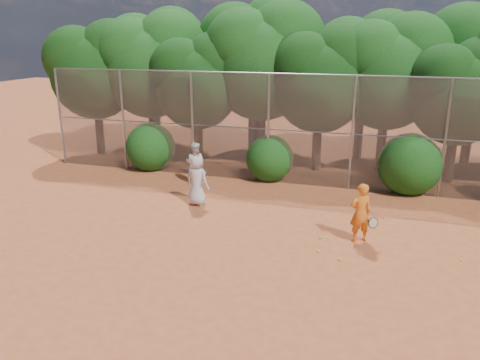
% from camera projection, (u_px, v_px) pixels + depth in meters
% --- Properties ---
extents(ground, '(80.00, 80.00, 0.00)m').
position_uv_depth(ground, '(248.00, 252.00, 11.93)').
color(ground, '#AD4E27').
rests_on(ground, ground).
extents(fence_back, '(20.05, 0.09, 4.03)m').
position_uv_depth(fence_back, '(292.00, 129.00, 16.82)').
color(fence_back, gray).
rests_on(fence_back, ground).
extents(tree_0, '(4.38, 3.81, 6.00)m').
position_uv_depth(tree_0, '(95.00, 67.00, 20.75)').
color(tree_0, black).
rests_on(tree_0, ground).
extents(tree_1, '(4.64, 4.03, 6.35)m').
position_uv_depth(tree_1, '(151.00, 62.00, 20.43)').
color(tree_1, black).
rests_on(tree_1, ground).
extents(tree_2, '(3.99, 3.47, 5.47)m').
position_uv_depth(tree_2, '(198.00, 78.00, 19.26)').
color(tree_2, black).
rests_on(tree_2, ground).
extents(tree_3, '(4.89, 4.26, 6.70)m').
position_uv_depth(tree_3, '(264.00, 58.00, 19.23)').
color(tree_3, black).
rests_on(tree_3, ground).
extents(tree_4, '(4.19, 3.64, 5.73)m').
position_uv_depth(tree_4, '(322.00, 76.00, 18.16)').
color(tree_4, black).
rests_on(tree_4, ground).
extents(tree_5, '(4.51, 3.92, 6.17)m').
position_uv_depth(tree_5, '(390.00, 69.00, 18.10)').
color(tree_5, black).
rests_on(tree_5, ground).
extents(tree_6, '(3.86, 3.36, 5.29)m').
position_uv_depth(tree_6, '(461.00, 89.00, 16.65)').
color(tree_6, black).
rests_on(tree_6, ground).
extents(tree_9, '(4.83, 4.20, 6.62)m').
position_uv_depth(tree_9, '(155.00, 55.00, 22.76)').
color(tree_9, black).
rests_on(tree_9, ground).
extents(tree_10, '(5.15, 4.48, 7.06)m').
position_uv_depth(tree_10, '(255.00, 50.00, 21.45)').
color(tree_10, black).
rests_on(tree_10, ground).
extents(tree_11, '(4.64, 4.03, 6.35)m').
position_uv_depth(tree_11, '(366.00, 63.00, 19.81)').
color(tree_11, black).
rests_on(tree_11, ground).
extents(bush_0, '(2.00, 2.00, 2.00)m').
position_uv_depth(bush_0, '(151.00, 145.00, 19.07)').
color(bush_0, '#114210').
rests_on(bush_0, ground).
extents(bush_1, '(1.80, 1.80, 1.80)m').
position_uv_depth(bush_1, '(270.00, 156.00, 17.69)').
color(bush_1, '#114210').
rests_on(bush_1, ground).
extents(bush_2, '(2.20, 2.20, 2.20)m').
position_uv_depth(bush_2, '(410.00, 161.00, 16.22)').
color(bush_2, '#114210').
rests_on(bush_2, ground).
extents(player_yellow, '(0.85, 0.64, 1.63)m').
position_uv_depth(player_yellow, '(360.00, 213.00, 12.35)').
color(player_yellow, orange).
rests_on(player_yellow, ground).
extents(player_teen, '(0.93, 0.73, 1.71)m').
position_uv_depth(player_teen, '(197.00, 180.00, 15.05)').
color(player_teen, silver).
rests_on(player_teen, ground).
extents(player_white, '(0.84, 0.70, 1.54)m').
position_uv_depth(player_white, '(195.00, 163.00, 17.33)').
color(player_white, white).
rests_on(player_white, ground).
extents(ball_0, '(0.07, 0.07, 0.07)m').
position_uv_depth(ball_0, '(318.00, 251.00, 11.92)').
color(ball_0, '#C3E329').
rests_on(ball_0, ground).
extents(ball_1, '(0.07, 0.07, 0.07)m').
position_uv_depth(ball_1, '(383.00, 217.00, 14.14)').
color(ball_1, '#C3E329').
rests_on(ball_1, ground).
extents(ball_2, '(0.07, 0.07, 0.07)m').
position_uv_depth(ball_2, '(339.00, 259.00, 11.50)').
color(ball_2, '#C3E329').
rests_on(ball_2, ground).
extents(ball_3, '(0.07, 0.07, 0.07)m').
position_uv_depth(ball_3, '(461.00, 260.00, 11.48)').
color(ball_3, '#C3E329').
rests_on(ball_3, ground).
extents(ball_4, '(0.07, 0.07, 0.07)m').
position_uv_depth(ball_4, '(320.00, 238.00, 12.71)').
color(ball_4, '#C3E329').
rests_on(ball_4, ground).
extents(ball_5, '(0.07, 0.07, 0.07)m').
position_uv_depth(ball_5, '(369.00, 208.00, 14.88)').
color(ball_5, '#C3E329').
rests_on(ball_5, ground).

